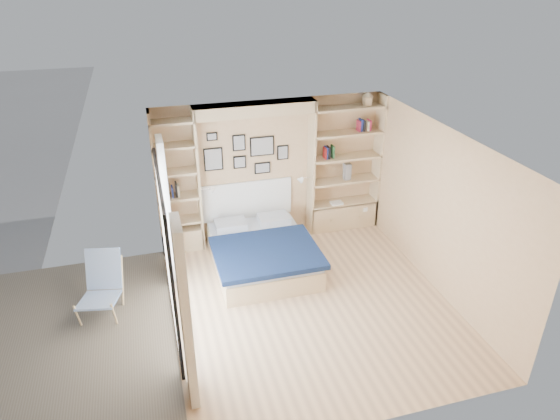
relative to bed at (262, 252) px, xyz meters
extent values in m
plane|color=#DCB486|center=(0.45, -1.15, -0.27)|extent=(4.50, 4.50, 0.00)
plane|color=tan|center=(0.45, 1.10, 0.98)|extent=(4.00, 0.00, 4.00)
plane|color=tan|center=(0.45, -3.40, 0.98)|extent=(4.00, 0.00, 4.00)
plane|color=tan|center=(-1.55, -1.15, 0.98)|extent=(0.00, 4.50, 4.50)
plane|color=tan|center=(2.45, -1.15, 0.98)|extent=(0.00, 4.50, 4.50)
plane|color=white|center=(0.45, -1.15, 2.23)|extent=(4.50, 4.50, 0.00)
cube|color=beige|center=(-0.85, 0.93, 0.98)|extent=(0.04, 0.35, 2.50)
cube|color=beige|center=(1.15, 0.93, 0.98)|extent=(0.04, 0.35, 2.50)
cube|color=beige|center=(0.15, 0.93, 2.13)|extent=(2.00, 0.35, 0.20)
cube|color=beige|center=(2.43, 0.93, 0.98)|extent=(0.04, 0.35, 2.50)
cube|color=beige|center=(-1.53, 0.93, 0.98)|extent=(0.04, 0.35, 2.50)
cube|color=beige|center=(1.80, 0.93, -0.02)|extent=(1.30, 0.35, 0.50)
cube|color=beige|center=(-1.20, 0.93, -0.07)|extent=(0.70, 0.35, 0.40)
cube|color=black|center=(-1.52, -1.15, 1.96)|extent=(0.04, 2.08, 0.06)
cube|color=black|center=(-1.52, -1.15, -0.24)|extent=(0.04, 2.08, 0.06)
cube|color=black|center=(-1.52, -2.17, 0.83)|extent=(0.04, 0.06, 2.20)
cube|color=black|center=(-1.52, -0.13, 0.83)|extent=(0.04, 0.06, 2.20)
cube|color=silver|center=(-1.53, -1.15, 0.85)|extent=(0.01, 2.00, 2.20)
cube|color=white|center=(-1.43, -2.45, 0.88)|extent=(0.10, 0.45, 2.30)
cube|color=white|center=(-1.43, 0.15, 0.88)|extent=(0.10, 0.45, 2.30)
cube|color=beige|center=(1.80, 0.93, 0.23)|extent=(1.30, 0.35, 0.04)
cube|color=beige|center=(1.80, 0.93, 0.68)|extent=(1.30, 0.35, 0.04)
cube|color=beige|center=(1.80, 0.93, 1.13)|extent=(1.30, 0.35, 0.04)
cube|color=beige|center=(1.80, 0.93, 1.58)|extent=(1.30, 0.35, 0.04)
cube|color=beige|center=(1.80, 0.93, 2.03)|extent=(1.30, 0.35, 0.04)
cube|color=beige|center=(-1.20, 0.93, 0.28)|extent=(0.70, 0.35, 0.04)
cube|color=beige|center=(-1.20, 0.93, 0.73)|extent=(0.70, 0.35, 0.04)
cube|color=beige|center=(-1.20, 0.93, 1.18)|extent=(0.70, 0.35, 0.04)
cube|color=beige|center=(-1.20, 0.93, 1.63)|extent=(0.70, 0.35, 0.04)
cube|color=beige|center=(-1.20, 0.93, 2.03)|extent=(0.70, 0.35, 0.04)
cube|color=beige|center=(0.00, -0.02, -0.10)|extent=(1.54, 1.92, 0.34)
cube|color=#ADB3BD|center=(0.00, -0.02, 0.12)|extent=(1.50, 1.88, 0.10)
cube|color=#0E1C3B|center=(0.00, -0.34, 0.19)|extent=(1.64, 1.35, 0.08)
cube|color=#ADB3BD|center=(-0.38, 0.65, 0.23)|extent=(0.53, 0.38, 0.12)
cube|color=#ADB3BD|center=(0.38, 0.65, 0.23)|extent=(0.53, 0.38, 0.12)
cube|color=white|center=(0.00, 1.07, 0.45)|extent=(1.64, 0.04, 0.70)
cube|color=black|center=(-0.55, 1.08, 1.28)|extent=(0.32, 0.02, 0.40)
cube|color=gray|center=(-0.55, 1.07, 1.28)|extent=(0.28, 0.01, 0.36)
cube|color=black|center=(-0.10, 1.08, 1.53)|extent=(0.22, 0.02, 0.28)
cube|color=gray|center=(-0.10, 1.07, 1.53)|extent=(0.18, 0.01, 0.24)
cube|color=black|center=(-0.10, 1.08, 1.18)|extent=(0.22, 0.02, 0.22)
cube|color=gray|center=(-0.10, 1.07, 1.18)|extent=(0.18, 0.01, 0.18)
cube|color=black|center=(0.30, 1.08, 1.43)|extent=(0.42, 0.02, 0.34)
cube|color=gray|center=(0.30, 1.07, 1.43)|extent=(0.38, 0.01, 0.30)
cube|color=black|center=(0.30, 1.08, 1.03)|extent=(0.28, 0.02, 0.20)
cube|color=gray|center=(0.30, 1.07, 1.03)|extent=(0.24, 0.01, 0.16)
cube|color=black|center=(0.67, 1.08, 1.28)|extent=(0.20, 0.02, 0.26)
cube|color=gray|center=(0.67, 1.07, 1.28)|extent=(0.16, 0.01, 0.22)
cube|color=black|center=(-0.55, 1.08, 1.68)|extent=(0.18, 0.02, 0.14)
cube|color=gray|center=(-0.55, 1.07, 1.68)|extent=(0.14, 0.01, 0.10)
cylinder|color=silver|center=(-0.71, 0.85, 0.85)|extent=(0.20, 0.02, 0.02)
cone|color=white|center=(-0.61, 0.85, 0.83)|extent=(0.13, 0.12, 0.15)
cylinder|color=silver|center=(1.01, 0.85, 0.85)|extent=(0.20, 0.02, 0.02)
cone|color=white|center=(0.91, 0.85, 0.83)|extent=(0.13, 0.12, 0.15)
cube|color=#A51E1E|center=(1.40, 0.92, 1.25)|extent=(0.02, 0.15, 0.20)
cube|color=navy|center=(1.42, 0.92, 1.26)|extent=(0.03, 0.15, 0.21)
cube|color=black|center=(1.46, 0.92, 1.26)|extent=(0.03, 0.15, 0.21)
cube|color=#22502A|center=(1.54, 0.92, 1.26)|extent=(0.03, 0.15, 0.22)
cube|color=maroon|center=(2.00, 0.92, 1.70)|extent=(0.02, 0.15, 0.19)
cube|color=navy|center=(2.04, 0.92, 1.71)|extent=(0.03, 0.15, 0.21)
cube|color=black|center=(2.09, 0.92, 1.70)|extent=(0.03, 0.15, 0.19)
cube|color=#BFB28C|center=(2.16, 0.92, 1.69)|extent=(0.04, 0.15, 0.17)
cube|color=#AC1E44|center=(2.20, 0.92, 1.70)|extent=(0.03, 0.15, 0.19)
cube|color=navy|center=(-1.29, 0.92, 0.85)|extent=(0.02, 0.15, 0.19)
cube|color=black|center=(-1.22, 0.92, 0.88)|extent=(0.03, 0.15, 0.25)
cube|color=#BFB28C|center=(-1.19, 0.92, 0.86)|extent=(0.03, 0.15, 0.21)
cube|color=beige|center=(2.13, 0.92, 2.13)|extent=(0.13, 0.13, 0.15)
cone|color=beige|center=(2.13, 0.92, 2.24)|extent=(0.20, 0.20, 0.08)
cube|color=slate|center=(1.84, 0.92, 0.85)|extent=(0.12, 0.12, 0.30)
cube|color=white|center=(1.65, 0.87, 0.27)|extent=(0.22, 0.16, 0.03)
cube|color=#706453|center=(-3.15, -1.15, -0.27)|extent=(3.20, 4.00, 0.05)
cylinder|color=tan|center=(-2.80, -0.87, -0.04)|extent=(0.06, 0.15, 0.44)
cylinder|color=tan|center=(-2.32, -0.96, -0.04)|extent=(0.06, 0.15, 0.44)
cylinder|color=tan|center=(-2.68, -0.27, 0.07)|extent=(0.10, 0.36, 0.72)
cylinder|color=tan|center=(-2.20, -0.36, 0.07)|extent=(0.10, 0.36, 0.72)
cube|color=#2E59A5|center=(-2.51, -0.70, 0.04)|extent=(0.61, 0.69, 0.16)
cube|color=#2E59A5|center=(-2.43, -0.28, 0.29)|extent=(0.54, 0.33, 0.59)
camera|label=1|loc=(-1.61, -6.82, 4.32)|focal=32.00mm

